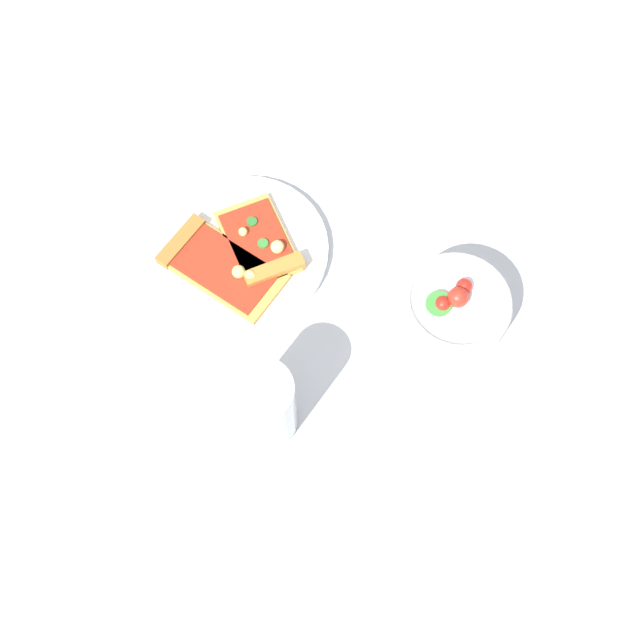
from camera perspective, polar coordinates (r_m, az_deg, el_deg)
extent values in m
plane|color=silver|center=(1.00, -3.92, 4.80)|extent=(2.40, 2.40, 0.00)
cylinder|color=white|center=(1.00, -5.89, 5.31)|extent=(0.23, 0.23, 0.01)
cube|color=gold|center=(1.00, -4.63, 6.12)|extent=(0.12, 0.15, 0.01)
cube|color=#B77A33|center=(0.97, -3.50, 3.77)|extent=(0.08, 0.05, 0.02)
cube|color=#B22D19|center=(0.99, -4.65, 6.28)|extent=(0.11, 0.13, 0.00)
sphere|color=#EAD172|center=(0.99, -5.89, 6.71)|extent=(0.01, 0.01, 0.01)
cylinder|color=#388433|center=(0.98, -4.23, 5.96)|extent=(0.01, 0.01, 0.00)
sphere|color=#F2D87F|center=(0.98, -3.26, 5.59)|extent=(0.02, 0.02, 0.02)
cylinder|color=#2D722D|center=(1.00, -5.21, 7.48)|extent=(0.01, 0.01, 0.00)
cube|color=gold|center=(0.98, -7.39, 3.88)|extent=(0.11, 0.17, 0.01)
cube|color=#A36B2D|center=(1.00, -10.55, 5.92)|extent=(0.08, 0.03, 0.01)
cube|color=#B22D19|center=(0.98, -7.43, 4.02)|extent=(0.09, 0.15, 0.00)
sphere|color=#EAD172|center=(0.96, -6.03, 3.51)|extent=(0.02, 0.02, 0.02)
sphere|color=#EAD172|center=(0.96, -5.34, 3.41)|extent=(0.01, 0.01, 0.01)
cylinder|color=white|center=(0.94, 10.12, 0.59)|extent=(0.13, 0.13, 0.06)
torus|color=white|center=(0.91, 10.47, 1.48)|extent=(0.13, 0.13, 0.01)
sphere|color=red|center=(0.91, 10.49, 1.72)|extent=(0.03, 0.03, 0.03)
sphere|color=red|center=(0.92, 10.93, 2.53)|extent=(0.02, 0.02, 0.02)
sphere|color=red|center=(0.91, 9.33, 1.23)|extent=(0.02, 0.02, 0.02)
cylinder|color=#388433|center=(0.91, 9.05, 1.24)|extent=(0.05, 0.05, 0.01)
cylinder|color=silver|center=(0.86, -4.26, -6.53)|extent=(0.07, 0.07, 0.13)
cylinder|color=black|center=(0.87, -4.18, -6.87)|extent=(0.06, 0.06, 0.08)
cube|color=white|center=(0.84, -5.08, -6.87)|extent=(0.02, 0.02, 0.02)
cube|color=white|center=(0.84, -3.40, -5.89)|extent=(0.02, 0.02, 0.02)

